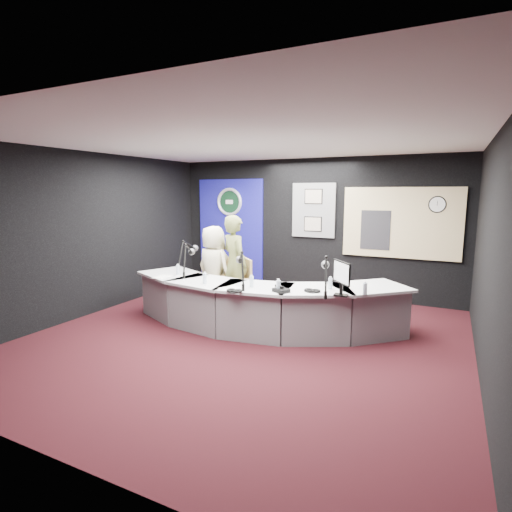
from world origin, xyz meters
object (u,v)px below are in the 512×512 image
at_px(armchair_right, 235,283).
at_px(person_man, 214,268).
at_px(armchair_left, 214,284).
at_px(person_woman, 235,264).
at_px(broadcast_desk, 258,305).

bearing_deg(armchair_right, person_man, -132.40).
height_order(armchair_left, person_woman, person_woman).
xyz_separation_m(person_man, person_woman, (0.43, 0.02, 0.10)).
bearing_deg(armchair_right, armchair_left, -132.40).
bearing_deg(armchair_left, broadcast_desk, -5.52).
bearing_deg(person_woman, person_man, 34.38).
relative_size(armchair_left, person_woman, 0.54).
xyz_separation_m(broadcast_desk, armchair_right, (-0.72, 0.57, 0.15)).
bearing_deg(armchair_left, person_woman, 23.09).
distance_m(armchair_left, person_woman, 0.58).
bearing_deg(person_woman, broadcast_desk, 172.93).
distance_m(armchair_left, person_man, 0.30).
bearing_deg(person_man, armchair_left, -0.00).
bearing_deg(armchair_left, armchair_right, 23.09).
height_order(broadcast_desk, person_woman, person_woman).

